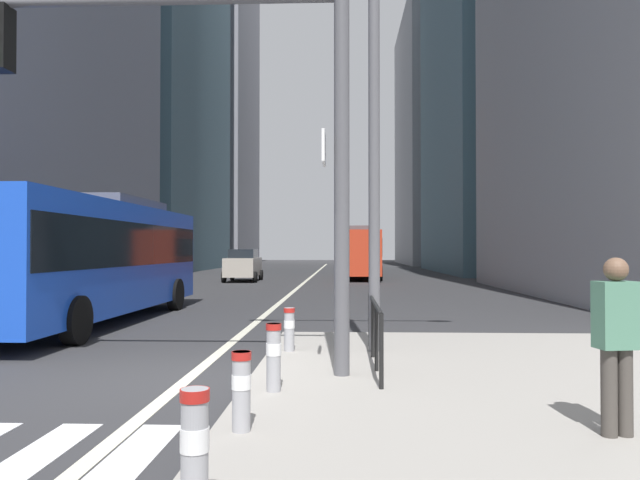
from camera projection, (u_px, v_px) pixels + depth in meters
The scene contains 17 objects.
ground_plane at pixel (296, 289), 28.93m from camera, with size 160.00×160.00×0.00m, color #303033.
median_island at pixel (589, 393), 7.72m from camera, with size 9.00×10.00×0.15m, color gray.
lane_centre_line at pixel (309, 279), 38.92m from camera, with size 0.20×80.00×0.01m, color beige.
office_tower_left_far at pixel (209, 74), 80.90m from camera, with size 11.22×18.17×51.48m, color gray.
office_tower_right_far at pixel (454, 140), 79.26m from camera, with size 13.84×23.66×32.96m, color #9E9EA3.
city_bus_blue_oncoming at pixel (92, 253), 15.63m from camera, with size 2.77×10.85×3.40m.
city_bus_red_receding at pixel (360, 251), 39.90m from camera, with size 2.82×10.61×3.40m.
car_oncoming_mid at pixel (243, 265), 36.21m from camera, with size 2.13×4.44×1.94m.
car_receding_near at pixel (364, 260), 55.05m from camera, with size 2.17×4.51×1.94m.
traffic_signal_gantry at pixel (221, 101), 8.58m from camera, with size 5.31×0.65×6.00m.
street_lamp_post at pixel (374, 60), 10.55m from camera, with size 5.50×0.32×8.00m.
bollard_front at pixel (195, 448), 3.91m from camera, with size 0.20×0.20×0.87m.
bollard_left at pixel (241, 387), 5.85m from camera, with size 0.20×0.20×0.78m.
bollard_right at pixel (274, 354), 7.49m from camera, with size 0.20×0.20×0.85m.
bollard_back at pixel (289, 327), 10.46m from camera, with size 0.20×0.20×0.76m.
pedestrian_railing at pixel (375, 319), 9.31m from camera, with size 0.06×3.44×0.98m.
pedestrian_waiting at pixel (616, 337), 5.71m from camera, with size 0.41×0.30×1.71m.
Camera 1 is at (2.33, -8.89, 1.93)m, focal length 33.50 mm.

